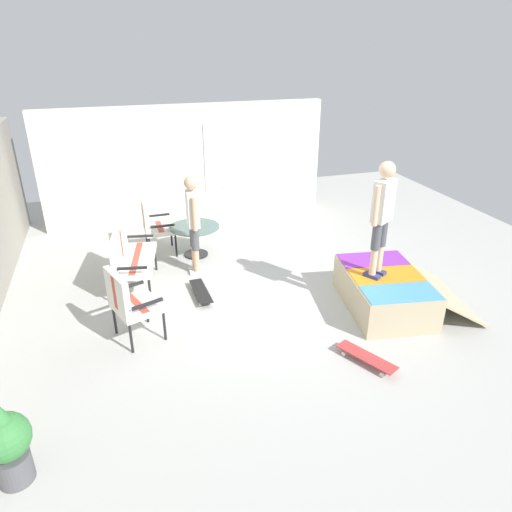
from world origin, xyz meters
TOP-DOWN VIEW (x-y plane):
  - ground_plane at (0.00, 0.00)m, footprint 12.00×12.00m
  - house_facade at (3.80, 0.49)m, footprint 0.23×6.00m
  - skate_ramp at (-0.88, -1.60)m, footprint 1.85×2.01m
  - patio_bench at (0.87, 1.98)m, footprint 1.33×0.76m
  - patio_chair_near_house at (2.09, 1.47)m, footprint 0.63×0.56m
  - patio_chair_by_wall at (-0.61, 2.07)m, footprint 0.77×0.73m
  - patio_table at (1.79, 0.76)m, footprint 0.90×0.90m
  - person_watching at (1.12, 0.88)m, footprint 0.48×0.25m
  - person_skater at (-0.84, -1.40)m, footprint 0.35×0.42m
  - skateboard_by_bench at (0.25, 0.97)m, footprint 0.81×0.23m
  - skateboard_spare at (-2.00, -0.67)m, footprint 0.80×0.54m
  - potted_plant at (-2.55, 3.25)m, footprint 0.44×0.44m

SIDE VIEW (x-z plane):
  - ground_plane at x=0.00m, z-range -0.10..0.00m
  - skateboard_by_bench at x=0.25m, z-range 0.03..0.14m
  - skateboard_spare at x=-2.00m, z-range 0.03..0.14m
  - skate_ramp at x=-0.88m, z-range 0.00..0.55m
  - patio_table at x=1.79m, z-range 0.12..0.69m
  - potted_plant at x=-2.55m, z-range 0.01..0.93m
  - patio_chair_near_house at x=2.09m, z-range 0.10..1.12m
  - patio_chair_by_wall at x=-0.61m, z-range 0.10..1.12m
  - patio_bench at x=0.87m, z-range 0.11..1.13m
  - person_watching at x=1.12m, z-range 0.14..1.84m
  - house_facade at x=3.80m, z-range 0.00..2.45m
  - person_skater at x=-0.84m, z-range 0.69..2.36m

